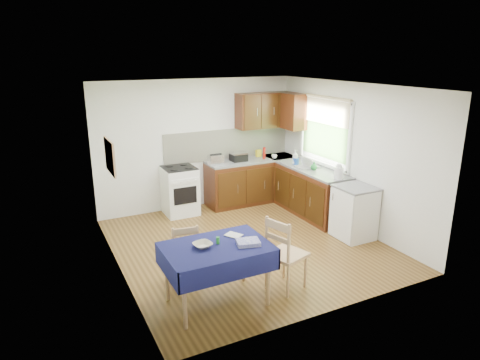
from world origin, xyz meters
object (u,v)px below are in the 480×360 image
chair_near (284,252)px  toaster (216,160)px  chair_far (184,252)px  dining_table (217,254)px  sandwich_press (239,157)px  dish_rack (307,166)px  kettle (339,172)px

chair_near → toaster: (0.43, 3.13, 0.47)m
toaster → chair_far: bearing=-105.8°
dining_table → sandwich_press: bearing=83.3°
dining_table → sandwich_press: size_ratio=4.19×
toaster → dish_rack: 1.74m
dining_table → sandwich_press: sandwich_press is taller
chair_near → sandwich_press: 3.37m
toaster → chair_near: bearing=-81.5°
dining_table → toaster: size_ratio=4.48×
toaster → kettle: (1.49, -1.81, 0.02)m
toaster → dish_rack: size_ratio=0.70×
kettle → chair_near: bearing=-145.3°
dining_table → toaster: bearing=90.5°
toaster → dish_rack: toaster is taller
dining_table → dish_rack: bearing=60.9°
toaster → dish_rack: (1.45, -0.96, -0.08)m
chair_far → sandwich_press: (2.03, 2.48, 0.53)m
dining_table → kettle: bearing=47.7°
dining_table → toaster: toaster is taller
dining_table → toaster: 3.34m
dish_rack → kettle: size_ratio=1.52×
toaster → kettle: 2.34m
sandwich_press → chair_far: bearing=-147.3°
chair_far → toaster: toaster is taller
dining_table → kettle: 3.09m
chair_near → toaster: 3.20m
sandwich_press → kettle: 2.11m
toaster → dish_rack: bearing=-17.2°
chair_near → kettle: kettle is taller
dining_table → dish_rack: size_ratio=3.13×
dish_rack → chair_far: bearing=-168.7°
chair_far → chair_near: (1.09, -0.72, 0.08)m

